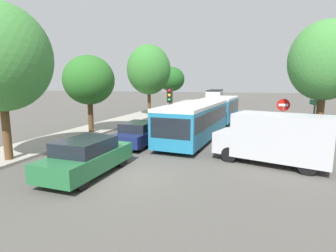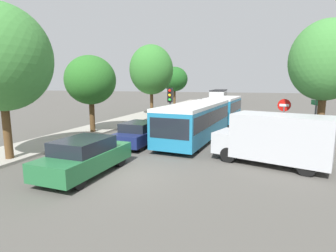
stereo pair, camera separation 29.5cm
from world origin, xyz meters
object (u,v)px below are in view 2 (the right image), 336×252
(tree_right_near, at_px, (326,61))
(queued_car_tan, at_px, (166,120))
(queued_car_navy, at_px, (139,133))
(queued_car_red, at_px, (185,112))
(queued_car_green, at_px, (85,156))
(no_entry_sign, at_px, (283,116))
(city_bus_rear, at_px, (219,95))
(tree_left_far, at_px, (151,71))
(articulated_bus, at_px, (210,113))
(queued_car_black, at_px, (199,107))
(direction_sign_post, at_px, (316,104))
(queued_car_silver, at_px, (207,104))
(tree_left_mid, at_px, (90,80))
(white_van, at_px, (275,138))
(traffic_light, at_px, (170,102))
(tree_left_distant, at_px, (175,79))

(tree_right_near, bearing_deg, queued_car_tan, 153.24)
(queued_car_navy, bearing_deg, queued_car_red, 3.85)
(queued_car_green, xyz_separation_m, tree_right_near, (9.65, 6.37, 4.01))
(queued_car_green, xyz_separation_m, queued_car_red, (-0.39, 17.47, -0.01))
(queued_car_red, height_order, no_entry_sign, no_entry_sign)
(queued_car_red, xyz_separation_m, no_entry_sign, (8.38, -10.19, 1.13))
(city_bus_rear, xyz_separation_m, tree_left_far, (-4.36, -23.89, 3.60))
(articulated_bus, xyz_separation_m, tree_left_far, (-7.75, 7.28, 3.62))
(queued_car_red, height_order, queued_car_black, queued_car_black)
(queued_car_red, bearing_deg, direction_sign_post, -132.30)
(queued_car_black, xyz_separation_m, tree_left_far, (-4.50, -4.21, 4.24))
(queued_car_silver, relative_size, no_entry_sign, 1.50)
(queued_car_black, distance_m, queued_car_silver, 5.56)
(queued_car_green, relative_size, tree_left_mid, 0.77)
(queued_car_navy, height_order, white_van, white_van)
(tree_left_far, bearing_deg, articulated_bus, -43.18)
(traffic_light, relative_size, tree_left_distant, 0.56)
(queued_car_silver, bearing_deg, tree_left_distant, 92.13)
(queued_car_green, xyz_separation_m, queued_car_navy, (-0.05, 5.36, -0.04))
(city_bus_rear, bearing_deg, queued_car_tan, 176.68)
(queued_car_green, distance_m, queued_car_tan, 11.47)
(articulated_bus, distance_m, queued_car_black, 11.96)
(queued_car_navy, relative_size, tree_left_distant, 0.68)
(no_entry_sign, distance_m, tree_left_distant, 24.89)
(articulated_bus, distance_m, direction_sign_post, 7.61)
(queued_car_navy, relative_size, no_entry_sign, 1.47)
(queued_car_green, bearing_deg, queued_car_navy, 2.75)
(queued_car_green, relative_size, direction_sign_post, 1.22)
(queued_car_tan, xyz_separation_m, traffic_light, (1.83, -4.52, 1.79))
(queued_car_green, bearing_deg, queued_car_tan, 4.50)
(traffic_light, xyz_separation_m, no_entry_sign, (6.61, 0.33, -0.62))
(queued_car_black, distance_m, tree_left_far, 7.48)
(no_entry_sign, bearing_deg, queued_car_navy, -76.59)
(queued_car_tan, distance_m, direction_sign_post, 10.98)
(articulated_bus, height_order, queued_car_tan, articulated_bus)
(articulated_bus, xyz_separation_m, queued_car_silver, (-3.14, 17.04, -0.65))
(traffic_light, bearing_deg, no_entry_sign, 90.10)
(city_bus_rear, height_order, queued_car_green, city_bus_rear)
(no_entry_sign, xyz_separation_m, tree_left_far, (-12.59, 11.39, 3.13))
(tree_left_mid, bearing_deg, queued_car_tan, 39.95)
(white_van, bearing_deg, queued_car_silver, -57.23)
(white_van, bearing_deg, tree_left_mid, -1.50)
(city_bus_rear, height_order, queued_car_navy, city_bus_rear)
(city_bus_rear, bearing_deg, queued_car_red, 176.73)
(city_bus_rear, bearing_deg, white_van, -171.79)
(tree_left_distant, bearing_deg, queued_car_red, -67.69)
(traffic_light, height_order, tree_left_distant, tree_left_distant)
(city_bus_rear, bearing_deg, tree_left_far, 166.73)
(city_bus_rear, distance_m, queued_car_green, 42.56)
(queued_car_tan, height_order, tree_right_near, tree_right_near)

